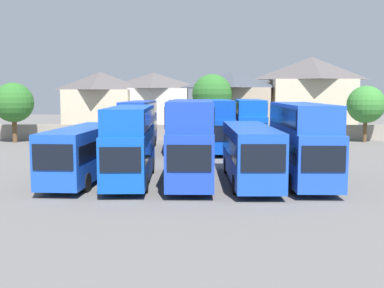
% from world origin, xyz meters
% --- Properties ---
extents(ground, '(140.00, 140.00, 0.00)m').
position_xyz_m(ground, '(0.00, 18.00, 0.00)').
color(ground, '#605E5B').
extents(depot_boundary_wall, '(56.00, 0.50, 1.80)m').
position_xyz_m(depot_boundary_wall, '(0.00, 25.97, 0.90)').
color(depot_boundary_wall, gray).
rests_on(depot_boundary_wall, ground).
extents(bus_1, '(3.01, 10.55, 3.41)m').
position_xyz_m(bus_1, '(-6.85, 0.37, 1.95)').
color(bus_1, blue).
rests_on(bus_1, ground).
extents(bus_2, '(2.89, 10.32, 4.72)m').
position_xyz_m(bus_2, '(-3.78, 0.13, 2.66)').
color(bus_2, blue).
rests_on(bus_2, ground).
extents(bus_3, '(2.70, 10.77, 5.11)m').
position_xyz_m(bus_3, '(-0.01, 0.32, 2.87)').
color(bus_3, blue).
rests_on(bus_3, ground).
extents(bus_4, '(2.82, 10.98, 3.52)m').
position_xyz_m(bus_4, '(3.63, -0.00, 2.01)').
color(bus_4, blue).
rests_on(bus_4, ground).
extents(bus_5, '(2.74, 10.96, 4.92)m').
position_xyz_m(bus_5, '(6.92, 0.47, 2.77)').
color(bus_5, blue).
rests_on(bus_5, ground).
extents(bus_6, '(2.52, 11.55, 4.75)m').
position_xyz_m(bus_6, '(-5.33, 15.87, 2.68)').
color(bus_6, blue).
rests_on(bus_6, ground).
extents(bus_7, '(3.07, 11.09, 4.80)m').
position_xyz_m(bus_7, '(-1.25, 15.74, 2.71)').
color(bus_7, '#0E3EC5').
rests_on(bus_7, ground).
extents(bus_8, '(2.62, 10.75, 4.88)m').
position_xyz_m(bus_8, '(2.33, 15.69, 2.75)').
color(bus_8, '#0F43BD').
rests_on(bus_8, ground).
extents(bus_9, '(2.95, 10.79, 4.90)m').
position_xyz_m(bus_9, '(5.31, 16.27, 2.76)').
color(bus_9, blue).
rests_on(bus_9, ground).
extents(house_terrace_left, '(8.98, 8.22, 8.31)m').
position_xyz_m(house_terrace_left, '(-12.81, 33.82, 4.24)').
color(house_terrace_left, beige).
rests_on(house_terrace_left, ground).
extents(house_terrace_centre, '(9.74, 6.55, 8.23)m').
position_xyz_m(house_terrace_centre, '(-5.77, 35.05, 4.19)').
color(house_terrace_centre, silver).
rests_on(house_terrace_centre, ground).
extents(house_terrace_right, '(9.68, 8.21, 8.28)m').
position_xyz_m(house_terrace_right, '(4.71, 33.12, 4.22)').
color(house_terrace_right, tan).
rests_on(house_terrace_right, ground).
extents(house_terrace_far_right, '(11.09, 7.51, 10.27)m').
position_xyz_m(house_terrace_far_right, '(15.34, 33.97, 5.24)').
color(house_terrace_far_right, beige).
rests_on(house_terrace_far_right, ground).
extents(tree_left_of_lot, '(4.90, 4.90, 7.82)m').
position_xyz_m(tree_left_of_lot, '(2.03, 28.47, 5.34)').
color(tree_left_of_lot, brown).
rests_on(tree_left_of_lot, ground).
extents(tree_behind_wall, '(4.42, 4.42, 6.68)m').
position_xyz_m(tree_behind_wall, '(-20.25, 22.97, 4.45)').
color(tree_behind_wall, brown).
rests_on(tree_behind_wall, ground).
extents(tree_right_of_lot, '(4.20, 4.20, 6.35)m').
position_xyz_m(tree_right_of_lot, '(19.17, 23.97, 4.23)').
color(tree_right_of_lot, brown).
rests_on(tree_right_of_lot, ground).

